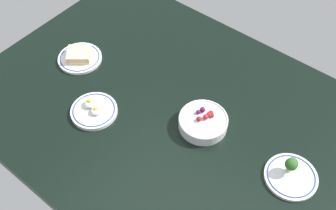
# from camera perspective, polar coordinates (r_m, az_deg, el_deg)

# --- Properties ---
(dining_table) EXTENTS (1.48, 1.07, 0.04)m
(dining_table) POSITION_cam_1_polar(r_m,az_deg,el_deg) (1.54, -0.00, -0.93)
(dining_table) COLOR black
(dining_table) RESTS_ON ground
(plate_eggs) EXTENTS (0.17, 0.17, 0.05)m
(plate_eggs) POSITION_cam_1_polar(r_m,az_deg,el_deg) (1.53, -10.37, -0.71)
(plate_eggs) COLOR silver
(plate_eggs) RESTS_ON dining_table
(bowl_berries) EXTENTS (0.18, 0.18, 0.06)m
(bowl_berries) POSITION_cam_1_polar(r_m,az_deg,el_deg) (1.46, 4.96, -2.35)
(bowl_berries) COLOR silver
(bowl_berries) RESTS_ON dining_table
(plate_broccoli) EXTENTS (0.18, 0.18, 0.08)m
(plate_broccoli) POSITION_cam_1_polar(r_m,az_deg,el_deg) (1.41, 16.90, -9.21)
(plate_broccoli) COLOR silver
(plate_broccoli) RESTS_ON dining_table
(plate_sandwich) EXTENTS (0.18, 0.18, 0.04)m
(plate_sandwich) POSITION_cam_1_polar(r_m,az_deg,el_deg) (1.73, -12.31, 6.61)
(plate_sandwich) COLOR silver
(plate_sandwich) RESTS_ON dining_table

